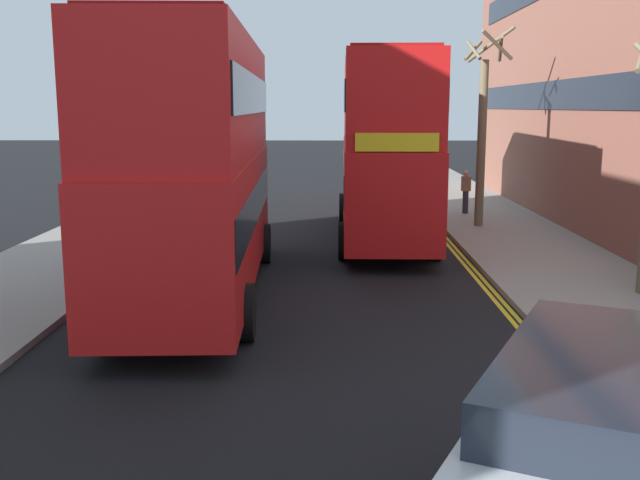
# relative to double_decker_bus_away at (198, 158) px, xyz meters

# --- Properties ---
(sidewalk_right) EXTENTS (4.00, 80.00, 0.14)m
(sidewalk_right) POSITION_rel_double_decker_bus_away_xyz_m (8.70, 1.90, -2.96)
(sidewalk_right) COLOR gray
(sidewalk_right) RESTS_ON ground
(sidewalk_left) EXTENTS (4.00, 80.00, 0.14)m
(sidewalk_left) POSITION_rel_double_decker_bus_away_xyz_m (-4.30, 1.90, -2.96)
(sidewalk_left) COLOR gray
(sidewalk_left) RESTS_ON ground
(kerb_line_outer) EXTENTS (0.10, 56.00, 0.01)m
(kerb_line_outer) POSITION_rel_double_decker_bus_away_xyz_m (6.60, -0.10, -3.03)
(kerb_line_outer) COLOR yellow
(kerb_line_outer) RESTS_ON ground
(kerb_line_inner) EXTENTS (0.10, 56.00, 0.01)m
(kerb_line_inner) POSITION_rel_double_decker_bus_away_xyz_m (6.44, -0.10, -3.03)
(kerb_line_inner) COLOR yellow
(kerb_line_inner) RESTS_ON ground
(double_decker_bus_away) EXTENTS (3.10, 10.89, 5.64)m
(double_decker_bus_away) POSITION_rel_double_decker_bus_away_xyz_m (0.00, 0.00, 0.00)
(double_decker_bus_away) COLOR red
(double_decker_bus_away) RESTS_ON ground
(double_decker_bus_oncoming) EXTENTS (2.92, 10.84, 5.64)m
(double_decker_bus_oncoming) POSITION_rel_double_decker_bus_away_xyz_m (4.55, 7.14, 0.00)
(double_decker_bus_oncoming) COLOR red
(double_decker_bus_oncoming) RESTS_ON ground
(pedestrian_far) EXTENTS (0.34, 0.22, 1.62)m
(pedestrian_far) POSITION_rel_double_decker_bus_away_xyz_m (8.00, 11.78, -2.04)
(pedestrian_far) COLOR #2D2D38
(pedestrian_far) RESTS_ON sidewalk_right
(street_tree_near) EXTENTS (1.78, 1.98, 6.63)m
(street_tree_near) POSITION_rel_double_decker_bus_away_xyz_m (7.94, 8.84, 0.40)
(street_tree_near) COLOR #6B6047
(street_tree_near) RESTS_ON sidewalk_right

